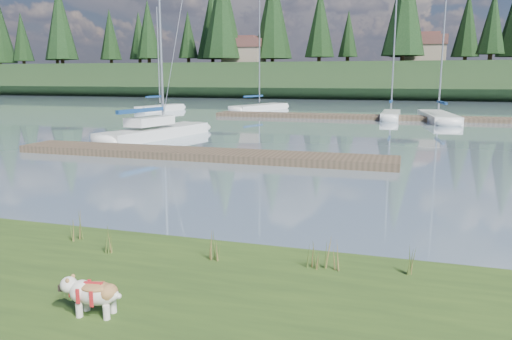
% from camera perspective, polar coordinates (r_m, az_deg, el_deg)
% --- Properties ---
extents(ground, '(200.00, 200.00, 0.00)m').
position_cam_1_polar(ground, '(39.97, 10.92, 5.80)').
color(ground, '#7E94A5').
rests_on(ground, ground).
extents(ridge, '(200.00, 20.00, 5.00)m').
position_cam_1_polar(ridge, '(82.72, 14.21, 9.85)').
color(ridge, '#1C3017').
rests_on(ridge, ground).
extents(bulldog, '(0.80, 0.39, 0.48)m').
position_cam_1_polar(bulldog, '(6.70, -18.08, -13.14)').
color(bulldog, silver).
rests_on(bulldog, bank).
extents(sailboat_main, '(3.32, 8.71, 12.32)m').
position_cam_1_polar(sailboat_main, '(27.80, -10.59, 4.60)').
color(sailboat_main, silver).
rests_on(sailboat_main, ground).
extents(dock_near, '(16.00, 2.00, 0.30)m').
position_cam_1_polar(dock_near, '(20.56, -6.69, 1.84)').
color(dock_near, '#4C3D2C').
rests_on(dock_near, ground).
extents(dock_far, '(26.00, 2.20, 0.30)m').
position_cam_1_polar(dock_far, '(39.80, 13.80, 5.88)').
color(dock_far, '#4C3D2C').
rests_on(dock_far, ground).
extents(sailboat_bg_0, '(2.59, 6.62, 9.59)m').
position_cam_1_polar(sailboat_bg_0, '(48.62, -10.47, 7.04)').
color(sailboat_bg_0, silver).
rests_on(sailboat_bg_0, ground).
extents(sailboat_bg_1, '(4.29, 8.74, 12.81)m').
position_cam_1_polar(sailboat_bg_1, '(49.10, 0.90, 7.25)').
color(sailboat_bg_1, silver).
rests_on(sailboat_bg_1, ground).
extents(sailboat_bg_2, '(1.33, 6.41, 9.80)m').
position_cam_1_polar(sailboat_bg_2, '(40.82, 15.18, 6.19)').
color(sailboat_bg_2, silver).
rests_on(sailboat_bg_2, ground).
extents(sailboat_bg_3, '(2.94, 9.44, 13.50)m').
position_cam_1_polar(sailboat_bg_3, '(40.59, 19.89, 5.88)').
color(sailboat_bg_3, silver).
rests_on(sailboat_bg_3, ground).
extents(weed_0, '(0.17, 0.14, 0.70)m').
position_cam_1_polar(weed_0, '(8.83, -16.45, -7.21)').
color(weed_0, '#475B23').
rests_on(weed_0, bank).
extents(weed_1, '(0.17, 0.14, 0.51)m').
position_cam_1_polar(weed_1, '(8.19, -4.87, -8.83)').
color(weed_1, '#475B23').
rests_on(weed_1, bank).
extents(weed_2, '(0.17, 0.14, 0.56)m').
position_cam_1_polar(weed_2, '(7.84, 8.68, -9.64)').
color(weed_2, '#475B23').
rests_on(weed_2, bank).
extents(weed_3, '(0.17, 0.14, 0.59)m').
position_cam_1_polar(weed_3, '(9.67, -20.01, -6.17)').
color(weed_3, '#475B23').
rests_on(weed_3, bank).
extents(weed_4, '(0.17, 0.14, 0.45)m').
position_cam_1_polar(weed_4, '(7.85, 6.52, -9.94)').
color(weed_4, '#475B23').
rests_on(weed_4, bank).
extents(weed_5, '(0.17, 0.14, 0.52)m').
position_cam_1_polar(weed_5, '(7.97, 17.50, -9.84)').
color(weed_5, '#475B23').
rests_on(weed_5, bank).
extents(mud_lip, '(60.00, 0.50, 0.14)m').
position_cam_1_polar(mud_lip, '(9.58, -10.01, -9.13)').
color(mud_lip, '#33281C').
rests_on(mud_lip, ground).
extents(conifer_0, '(5.72, 5.72, 14.15)m').
position_cam_1_polar(conifer_0, '(97.24, -21.51, 15.51)').
color(conifer_0, '#382619').
rests_on(conifer_0, ridge).
extents(conifer_1, '(4.40, 4.40, 11.30)m').
position_cam_1_polar(conifer_1, '(92.26, -12.23, 15.45)').
color(conifer_1, '#382619').
rests_on(conifer_1, ridge).
extents(conifer_2, '(6.60, 6.60, 16.05)m').
position_cam_1_polar(conifer_2, '(83.54, -3.86, 17.74)').
color(conifer_2, '#382619').
rests_on(conifer_2, ridge).
extents(conifer_3, '(4.84, 4.84, 12.25)m').
position_cam_1_polar(conifer_3, '(83.26, 7.31, 16.45)').
color(conifer_3, '#382619').
rests_on(conifer_3, ridge).
extents(conifer_4, '(6.16, 6.16, 15.10)m').
position_cam_1_polar(conifer_4, '(76.25, 16.68, 17.67)').
color(conifer_4, '#382619').
rests_on(conifer_4, ridge).
extents(conifer_5, '(3.96, 3.96, 10.35)m').
position_cam_1_polar(conifer_5, '(80.70, 25.46, 15.07)').
color(conifer_5, '#382619').
rests_on(conifer_5, ridge).
extents(house_0, '(6.30, 5.30, 4.65)m').
position_cam_1_polar(house_0, '(83.89, -1.34, 13.46)').
color(house_0, gray).
rests_on(house_0, ridge).
extents(house_1, '(6.30, 5.30, 4.65)m').
position_cam_1_polar(house_1, '(80.73, 18.67, 13.02)').
color(house_1, gray).
rests_on(house_1, ridge).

